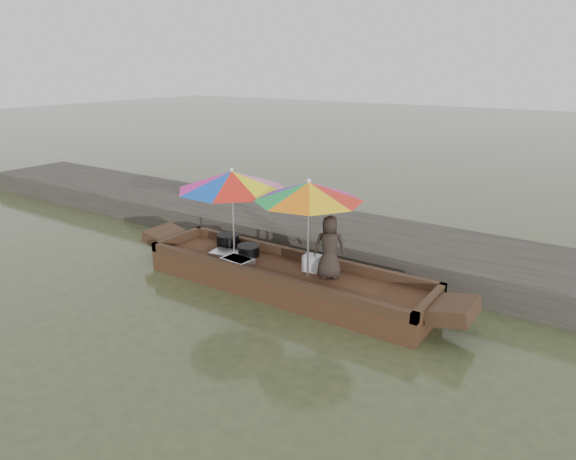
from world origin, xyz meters
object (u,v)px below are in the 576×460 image
Objects in this scene: cooking_pot at (228,240)px; umbrella_stern at (308,229)px; charcoal_grill at (249,251)px; vendor at (330,247)px; supply_bag at (312,263)px; umbrella_bow at (233,214)px; tray_crayfish at (238,261)px; tray_scallop at (226,253)px; boat_hull at (285,280)px.

cooking_pot is 0.25× the size of umbrella_stern.
cooking_pot reaches higher than charcoal_grill.
supply_bag is at bearing -42.42° from vendor.
umbrella_bow is at bearing -171.01° from supply_bag.
tray_crayfish is (0.70, -0.58, -0.06)m from cooking_pot.
supply_bag is at bearing 8.38° from tray_scallop.
tray_crayfish is 1.00× the size of tray_scallop.
umbrella_stern is (-0.30, -0.14, 0.27)m from vendor.
charcoal_grill is at bearing -178.23° from supply_bag.
charcoal_grill is 1.27m from supply_bag.
supply_bag is (0.39, 0.23, 0.30)m from boat_hull.
supply_bag reaches higher than cooking_pot.
umbrella_bow is 1.49m from umbrella_stern.
umbrella_bow is (-0.16, -0.19, 0.69)m from charcoal_grill.
supply_bag reaches higher than charcoal_grill.
umbrella_bow is (-1.43, -0.23, 0.65)m from supply_bag.
umbrella_bow is at bearing -24.58° from vendor.
cooking_pot is at bearing 140.34° from tray_crayfish.
tray_crayfish is 1.35× the size of charcoal_grill.
umbrella_bow reaches higher than cooking_pot.
charcoal_grill is (0.35, 0.20, 0.06)m from tray_scallop.
cooking_pot is 0.22× the size of umbrella_bow.
charcoal_grill is at bearing 29.88° from tray_scallop.
vendor is (1.62, -0.04, 0.41)m from charcoal_grill.
boat_hull is 1.01m from vendor.
tray_crayfish is at bearing -165.70° from boat_hull.
cooking_pot is at bearing 166.08° from boat_hull.
supply_bag is at bearing 19.89° from tray_crayfish.
tray_scallop is 1.35× the size of charcoal_grill.
boat_hull is at bearing -149.70° from supply_bag.
supply_bag is at bearing 1.77° from charcoal_grill.
vendor is 1.81m from umbrella_bow.
tray_crayfish is 1.65m from vendor.
supply_bag reaches higher than tray_crayfish.
boat_hull is 4.89× the size of vendor.
umbrella_stern is (1.25, 0.21, 0.73)m from tray_crayfish.
vendor is at bearing -5.83° from cooking_pot.
umbrella_stern is (1.32, -0.19, 0.69)m from charcoal_grill.
tray_scallop is 0.27× the size of umbrella_bow.
vendor is at bearing 4.62° from umbrella_bow.
umbrella_stern is at bearing 0.00° from boat_hull.
boat_hull is 1.25m from tray_scallop.
charcoal_grill is 0.37× the size of vendor.
vendor is at bearing -1.53° from charcoal_grill.
umbrella_stern reaches higher than tray_scallop.
charcoal_grill is 0.22× the size of umbrella_stern.
tray_crayfish is at bearing -170.63° from umbrella_stern.
tray_scallop is (-0.42, 0.19, -0.01)m from tray_crayfish.
umbrella_bow is at bearing -38.94° from cooking_pot.
tray_scallop is 1.64m from supply_bag.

